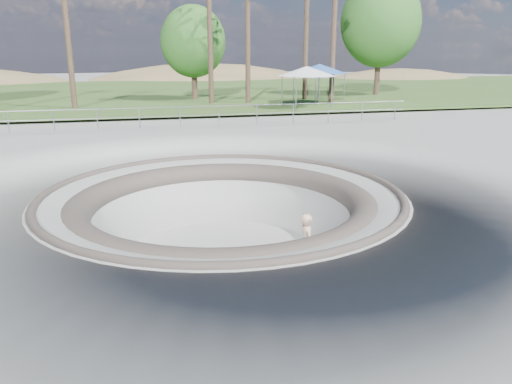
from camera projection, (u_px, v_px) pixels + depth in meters
ground at (222, 193)px, 14.14m from camera, size 180.00×180.00×0.00m
skate_bowl at (224, 253)px, 14.64m from camera, size 14.00×14.00×4.10m
grass_strip at (157, 92)px, 45.83m from camera, size 180.00×36.00×0.12m
distant_hills at (178, 131)px, 70.31m from camera, size 103.20×45.00×28.60m
safety_railing at (180, 117)px, 25.15m from camera, size 25.00×0.06×1.03m
skateboard at (306, 274)px, 13.26m from camera, size 0.88×0.35×0.09m
skater at (307, 244)px, 13.02m from camera, size 0.42×0.62×1.67m
canopy_white at (307, 71)px, 32.36m from camera, size 5.23×5.23×2.65m
canopy_blue at (319, 69)px, 35.15m from camera, size 4.89×4.89×2.72m
bushy_tree_mid at (193, 42)px, 37.47m from camera, size 4.89×4.44×7.05m
bushy_tree_right at (381, 22)px, 40.94m from camera, size 6.65×6.05×9.60m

